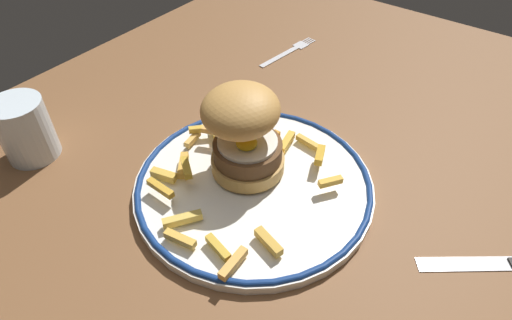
{
  "coord_description": "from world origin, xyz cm",
  "views": [
    {
      "loc": [
        -30.06,
        -25.84,
        39.99
      ],
      "look_at": [
        0.47,
        -3.08,
        4.6
      ],
      "focal_mm": 30.34,
      "sensor_mm": 36.0,
      "label": 1
    }
  ],
  "objects": [
    {
      "name": "fork",
      "position": [
        31.88,
        12.58,
        0.18
      ],
      "size": [
        14.46,
        3.24,
        0.36
      ],
      "color": "silver",
      "rests_on": "ground_plane"
    },
    {
      "name": "water_glass",
      "position": [
        -12.69,
        25.04,
        3.62
      ],
      "size": [
        6.85,
        6.85,
        8.51
      ],
      "color": "silver",
      "rests_on": "ground_plane"
    },
    {
      "name": "ground_plane",
      "position": [
        0.0,
        0.0,
        -2.0
      ],
      "size": [
        125.63,
        85.77,
        4.0
      ],
      "primitive_type": "cube",
      "color": "brown"
    },
    {
      "name": "burger",
      "position": [
        1.44,
        -0.5,
        7.3
      ],
      "size": [
        10.31,
        10.85,
        11.28
      ],
      "color": "tan",
      "rests_on": "dinner_plate"
    },
    {
      "name": "dinner_plate",
      "position": [
        0.47,
        -3.08,
        0.84
      ],
      "size": [
        29.84,
        29.84,
        1.6
      ],
      "color": "white",
      "rests_on": "ground_plane"
    },
    {
      "name": "fries_pile",
      "position": [
        -2.03,
        -0.75,
        2.37
      ],
      "size": [
        23.64,
        21.91,
        2.71
      ],
      "color": "gold",
      "rests_on": "dinner_plate"
    }
  ]
}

